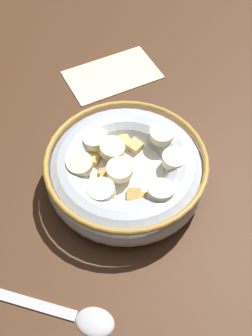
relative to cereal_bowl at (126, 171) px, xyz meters
The scene contains 4 objects.
ground_plane 3.50cm from the cereal_bowl, 121.91° to the left, with size 91.92×91.92×2.00cm, color #472B19.
cereal_bowl is the anchor object (origin of this frame).
spoon 15.39cm from the cereal_bowl, 44.21° to the left, with size 13.17×11.63×0.80cm.
folded_napkin 17.90cm from the cereal_bowl, 108.76° to the right, with size 12.04×7.22×0.30cm, color beige.
Camera 1 is at (11.40, 24.83, 39.92)cm, focal length 47.13 mm.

